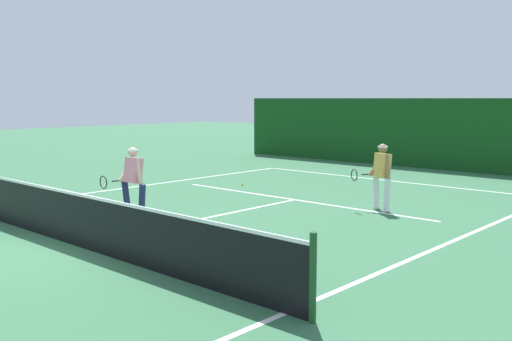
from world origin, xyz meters
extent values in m
plane|color=#326643|center=(0.00, 0.00, 0.00)|extent=(80.00, 80.00, 0.00)
cube|color=white|center=(0.00, 11.27, 0.00)|extent=(9.95, 0.10, 0.01)
cube|color=white|center=(4.97, 0.00, 0.00)|extent=(0.10, 22.54, 0.01)
cube|color=white|center=(0.00, 6.42, 0.00)|extent=(8.11, 0.10, 0.01)
cube|color=white|center=(0.00, 3.20, 0.00)|extent=(0.10, 6.40, 0.01)
cylinder|color=#1E4723|center=(5.41, 0.00, 0.55)|extent=(0.09, 0.09, 1.10)
cube|color=black|center=(0.00, 0.00, 0.47)|extent=(10.72, 0.02, 0.93)
cube|color=white|center=(0.00, 0.00, 0.96)|extent=(10.72, 0.03, 0.05)
cylinder|color=#1E234C|center=(-0.90, 2.17, 0.40)|extent=(0.24, 0.15, 0.81)
cylinder|color=#1E234C|center=(-1.51, 2.20, 0.40)|extent=(0.28, 0.15, 0.81)
ellipsoid|color=white|center=(-0.90, 2.17, 0.04)|extent=(0.26, 0.12, 0.09)
ellipsoid|color=white|center=(-1.51, 2.20, 0.04)|extent=(0.26, 0.12, 0.09)
cube|color=pink|center=(-1.20, 2.19, 1.08)|extent=(0.42, 0.31, 0.59)
cylinder|color=beige|center=(-0.97, 2.18, 1.05)|extent=(0.22, 0.10, 0.62)
cylinder|color=beige|center=(-1.43, 2.20, 1.05)|extent=(0.12, 0.49, 0.51)
sphere|color=beige|center=(-1.20, 2.19, 1.48)|extent=(0.21, 0.21, 0.21)
cylinder|color=white|center=(-1.20, 2.19, 1.52)|extent=(0.24, 0.24, 0.04)
cylinder|color=black|center=(-1.49, 1.95, 0.84)|extent=(0.04, 0.26, 0.03)
torus|color=black|center=(-1.50, 1.61, 0.84)|extent=(0.29, 0.04, 0.29)
cylinder|color=silver|center=(2.63, 6.59, 0.40)|extent=(0.23, 0.21, 0.81)
cylinder|color=silver|center=(2.22, 6.81, 0.40)|extent=(0.25, 0.22, 0.81)
ellipsoid|color=white|center=(2.63, 6.59, 0.04)|extent=(0.28, 0.22, 0.09)
ellipsoid|color=white|center=(2.22, 6.81, 0.04)|extent=(0.28, 0.22, 0.09)
cube|color=#E5B24C|center=(2.43, 6.70, 1.08)|extent=(0.49, 0.42, 0.58)
cylinder|color=#9E704C|center=(2.63, 6.59, 1.06)|extent=(0.20, 0.17, 0.62)
cylinder|color=#9E704C|center=(2.22, 6.81, 1.06)|extent=(0.31, 0.47, 0.52)
sphere|color=#9E704C|center=(2.43, 6.70, 1.49)|extent=(0.22, 0.22, 0.22)
cylinder|color=white|center=(2.43, 6.70, 1.53)|extent=(0.31, 0.31, 0.04)
cylinder|color=black|center=(2.06, 6.61, 0.84)|extent=(0.15, 0.25, 0.03)
torus|color=black|center=(1.90, 6.31, 0.84)|extent=(0.27, 0.16, 0.29)
sphere|color=#D1E033|center=(-2.77, 7.32, 0.03)|extent=(0.07, 0.07, 0.07)
cube|color=#124317|center=(0.00, 15.22, 1.33)|extent=(19.00, 0.12, 2.67)
camera|label=1|loc=(9.36, -5.31, 2.66)|focal=40.38mm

